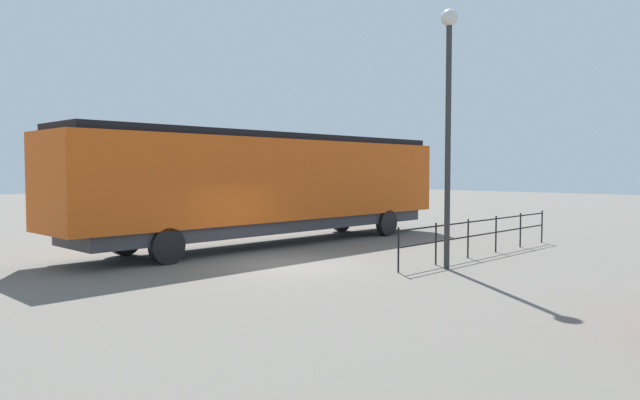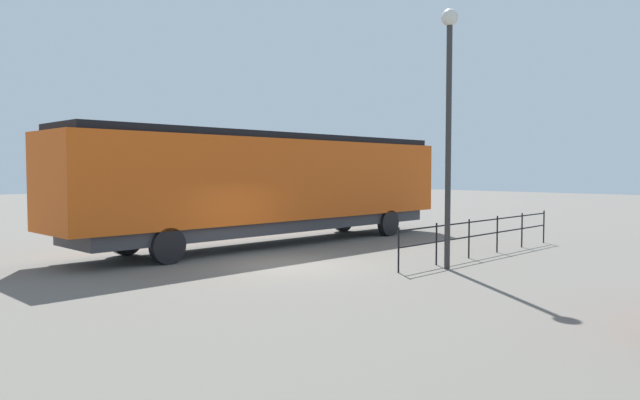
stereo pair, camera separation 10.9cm
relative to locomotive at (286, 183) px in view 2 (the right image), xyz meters
name	(u,v)px [view 2 (the right image)]	position (x,y,z in m)	size (l,w,h in m)	color
ground_plane	(286,265)	(3.91, -3.52, -2.33)	(120.00, 120.00, 0.00)	#666059
locomotive	(286,183)	(0.00, 0.00, 0.00)	(2.92, 16.57, 4.15)	#D15114
lamp_post	(449,99)	(7.70, -0.79, 2.47)	(0.47, 0.47, 7.28)	#2D2D2D
platform_fence	(484,231)	(7.08, 2.38, -1.52)	(0.05, 9.27, 1.25)	black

